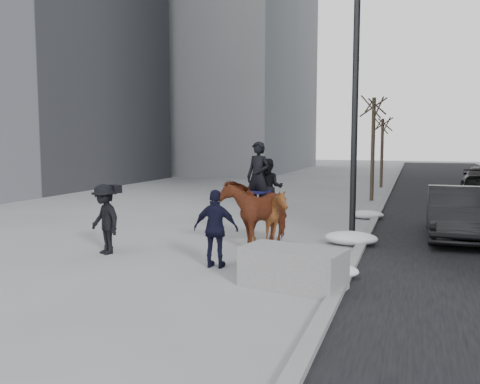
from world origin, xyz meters
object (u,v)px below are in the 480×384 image
(planter, at_px, (293,268))
(car_near, at_px, (457,213))
(mounted_left, at_px, (257,207))
(mounted_right, at_px, (268,210))

(planter, bearing_deg, car_near, 62.29)
(planter, height_order, mounted_left, mounted_left)
(mounted_left, distance_m, mounted_right, 0.37)
(planter, xyz_separation_m, car_near, (3.36, 6.40, 0.35))
(planter, xyz_separation_m, mounted_left, (-1.85, 3.58, 0.66))
(car_near, relative_size, mounted_right, 1.93)
(planter, xyz_separation_m, mounted_right, (-1.60, 3.84, 0.55))
(mounted_left, bearing_deg, planter, -62.75)
(planter, relative_size, car_near, 0.43)
(car_near, xyz_separation_m, mounted_left, (-5.21, -2.81, 0.30))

